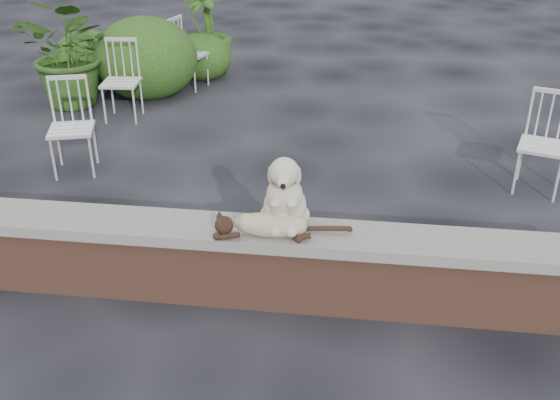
# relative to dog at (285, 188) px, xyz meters

# --- Properties ---
(ground) EXTENTS (60.00, 60.00, 0.00)m
(ground) POSITION_rel_dog_xyz_m (-0.61, -0.07, -0.86)
(ground) COLOR black
(ground) RESTS_ON ground
(brick_wall) EXTENTS (6.00, 0.30, 0.50)m
(brick_wall) POSITION_rel_dog_xyz_m (-0.61, -0.07, -0.61)
(brick_wall) COLOR brown
(brick_wall) RESTS_ON ground
(capstone) EXTENTS (6.20, 0.40, 0.08)m
(capstone) POSITION_rel_dog_xyz_m (-0.61, -0.07, -0.32)
(capstone) COLOR slate
(capstone) RESTS_ON brick_wall
(dog) EXTENTS (0.40, 0.51, 0.56)m
(dog) POSITION_rel_dog_xyz_m (0.00, 0.00, 0.00)
(dog) COLOR beige
(dog) RESTS_ON capstone
(cat) EXTENTS (1.09, 0.34, 0.18)m
(cat) POSITION_rel_dog_xyz_m (-0.08, -0.15, -0.19)
(cat) COLOR #C1AF8A
(cat) RESTS_ON capstone
(chair_a) EXTENTS (0.69, 0.69, 0.94)m
(chair_a) POSITION_rel_dog_xyz_m (-2.33, 1.79, -0.39)
(chair_a) COLOR white
(chair_a) RESTS_ON ground
(chair_b) EXTENTS (0.61, 0.61, 0.94)m
(chair_b) POSITION_rel_dog_xyz_m (-2.37, 3.30, -0.39)
(chair_b) COLOR white
(chair_b) RESTS_ON ground
(chair_e) EXTENTS (0.69, 0.69, 0.94)m
(chair_e) POSITION_rel_dog_xyz_m (-1.88, 4.60, -0.39)
(chair_e) COLOR white
(chair_e) RESTS_ON ground
(chair_d) EXTENTS (0.70, 0.70, 0.94)m
(chair_d) POSITION_rel_dog_xyz_m (2.16, 1.95, -0.39)
(chair_d) COLOR white
(chair_d) RESTS_ON ground
(potted_plant_a) EXTENTS (1.48, 1.36, 1.38)m
(potted_plant_a) POSITION_rel_dog_xyz_m (-3.13, 3.72, -0.17)
(potted_plant_a) COLOR #1F3D11
(potted_plant_a) RESTS_ON ground
(potted_plant_b) EXTENTS (1.03, 1.03, 1.34)m
(potted_plant_b) POSITION_rel_dog_xyz_m (-1.78, 5.24, -0.19)
(potted_plant_b) COLOR #1F3D11
(potted_plant_b) RESTS_ON ground
(shrubbery) EXTENTS (2.41, 1.82, 1.08)m
(shrubbery) POSITION_rel_dog_xyz_m (-2.50, 4.45, -0.43)
(shrubbery) COLOR #1F3D11
(shrubbery) RESTS_ON ground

